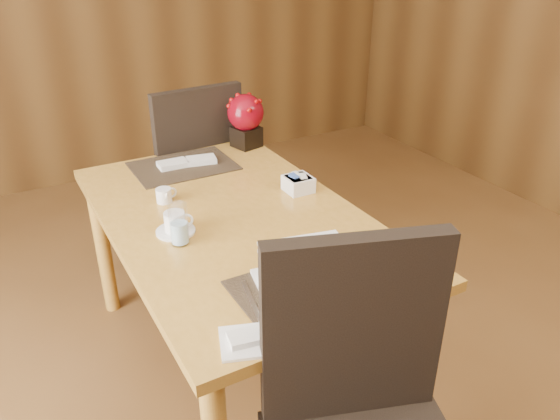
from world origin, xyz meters
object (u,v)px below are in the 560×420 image
sugar_caddy (298,184)px  bread_plate (246,342)px  coffee_cup (175,224)px  berry_decor (246,117)px  dining_table (235,237)px  soup_setting (312,276)px  creamer_jug (164,195)px  water_glass (179,224)px  far_chair (192,168)px

sugar_caddy → bread_plate: (-0.60, -0.74, -0.03)m
coffee_cup → berry_decor: (0.61, 0.66, 0.12)m
coffee_cup → bread_plate: (-0.04, -0.65, -0.03)m
dining_table → soup_setting: size_ratio=4.18×
berry_decor → creamer_jug: bearing=-144.4°
creamer_jug → bread_plate: bearing=-102.0°
soup_setting → berry_decor: bearing=84.7°
water_glass → dining_table: bearing=21.4°
dining_table → bread_plate: 0.73m
water_glass → sugar_caddy: size_ratio=1.41×
water_glass → soup_setting: bearing=-62.8°
dining_table → coffee_cup: (-0.24, -0.02, 0.13)m
water_glass → far_chair: (0.41, 0.98, -0.24)m
creamer_jug → water_glass: bearing=-106.1°
berry_decor → bread_plate: size_ratio=1.97×
dining_table → soup_setting: bearing=-90.9°
water_glass → berry_decor: (0.62, 0.74, 0.07)m
coffee_cup → water_glass: water_glass is taller
coffee_cup → far_chair: 1.00m
soup_setting → sugar_caddy: bearing=74.3°
creamer_jug → berry_decor: 0.70m
water_glass → bread_plate: (-0.03, -0.57, -0.07)m
water_glass → creamer_jug: (0.06, 0.34, -0.05)m
dining_table → coffee_cup: 0.27m
dining_table → water_glass: 0.32m
creamer_jug → dining_table: bearing=-57.8°
dining_table → sugar_caddy: sugar_caddy is taller
dining_table → coffee_cup: size_ratio=10.63×
coffee_cup → sugar_caddy: coffee_cup is taller
water_glass → creamer_jug: bearing=80.6°
water_glass → far_chair: size_ratio=0.14×
creamer_jug → berry_decor: (0.56, 0.40, 0.12)m
sugar_caddy → berry_decor: 0.59m
dining_table → creamer_jug: 0.33m
water_glass → sugar_caddy: (0.58, 0.16, -0.04)m
soup_setting → far_chair: bearing=95.5°
dining_table → berry_decor: bearing=60.1°
water_glass → creamer_jug: water_glass is taller
soup_setting → coffee_cup: (-0.23, 0.55, -0.03)m
coffee_cup → berry_decor: 0.91m
dining_table → creamer_jug: (-0.19, 0.24, 0.13)m
dining_table → soup_setting: (-0.01, -0.57, 0.16)m
coffee_cup → bread_plate: size_ratio=1.05×
coffee_cup → bread_plate: coffee_cup is taller
creamer_jug → far_chair: size_ratio=0.08×
berry_decor → far_chair: size_ratio=0.25×
dining_table → berry_decor: 0.78m
soup_setting → sugar_caddy: size_ratio=3.36×
bread_plate → far_chair: far_chair is taller
dining_table → berry_decor: (0.37, 0.64, 0.25)m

